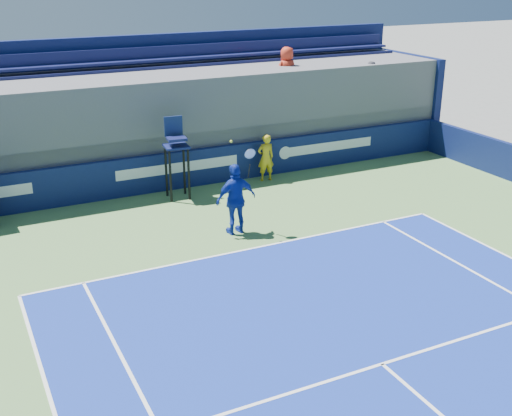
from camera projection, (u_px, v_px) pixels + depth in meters
name	position (u px, v px, depth m)	size (l,w,h in m)	color
ball_person	(266.00, 158.00, 20.86)	(0.56, 0.37, 1.55)	gold
back_hoarding	(178.00, 170.00, 20.18)	(20.40, 0.21, 1.20)	#0C1645
umpire_chair	(176.00, 149.00, 19.05)	(0.77, 0.77, 2.48)	black
tennis_player	(236.00, 199.00, 16.67)	(1.13, 0.51, 2.57)	#122A97
stadium_seating	(155.00, 119.00, 21.46)	(21.00, 4.05, 4.40)	#525157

